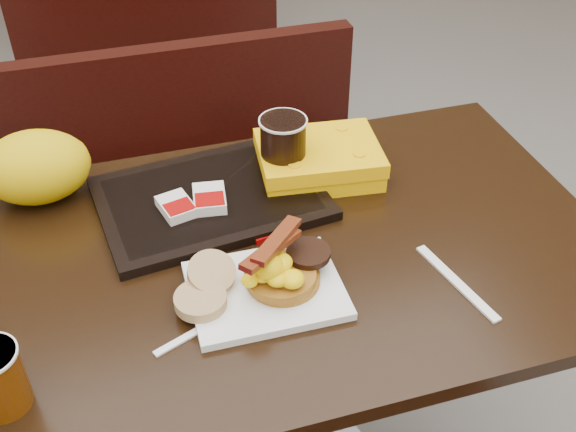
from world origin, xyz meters
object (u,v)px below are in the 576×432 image
object	(u,v)px
platter	(266,290)
tray	(211,198)
coffee_cup_far	(283,147)
table_near	(267,388)
pancake_stack	(283,275)
hashbrown_sleeve_left	(176,207)
hashbrown_sleeve_right	(209,199)
clamshell	(319,160)
paper_bag	(36,167)
knife	(457,282)
fork	(181,340)
bench_far_s	(145,27)
bench_near_n	(201,196)

from	to	relation	value
platter	tray	xyz separation A→B (m)	(-0.04, 0.26, 0.00)
coffee_cup_far	table_near	bearing A→B (deg)	-116.18
pancake_stack	hashbrown_sleeve_left	xyz separation A→B (m)	(-0.13, 0.22, 0.00)
pancake_stack	hashbrown_sleeve_right	world-z (taller)	same
coffee_cup_far	clamshell	bearing A→B (deg)	2.50
platter	paper_bag	world-z (taller)	paper_bag
knife	coffee_cup_far	world-z (taller)	coffee_cup_far
hashbrown_sleeve_right	paper_bag	world-z (taller)	paper_bag
pancake_stack	fork	size ratio (longest dim) A/B	0.95
platter	hashbrown_sleeve_right	distance (m)	0.24
knife	tray	bearing A→B (deg)	-145.79
platter	paper_bag	bearing A→B (deg)	133.30
pancake_stack	hashbrown_sleeve_right	distance (m)	0.24
hashbrown_sleeve_right	coffee_cup_far	bearing A→B (deg)	27.40
bench_far_s	table_near	bearing A→B (deg)	-90.00
pancake_stack	fork	bearing A→B (deg)	-160.01
pancake_stack	tray	world-z (taller)	pancake_stack
hashbrown_sleeve_left	pancake_stack	bearing A→B (deg)	-72.87
bench_far_s	paper_bag	xyz separation A→B (m)	(-0.35, -1.64, 0.46)
tray	fork	bearing A→B (deg)	-115.95
platter	pancake_stack	size ratio (longest dim) A/B	2.02
fork	clamshell	xyz separation A→B (m)	(0.33, 0.35, 0.03)
table_near	tray	distance (m)	0.42
platter	hashbrown_sleeve_right	world-z (taller)	hashbrown_sleeve_right
table_near	knife	bearing A→B (deg)	-30.65
table_near	hashbrown_sleeve_left	bearing A→B (deg)	134.36
pancake_stack	knife	size ratio (longest dim) A/B	0.61
hashbrown_sleeve_right	paper_bag	bearing A→B (deg)	163.24
platter	fork	size ratio (longest dim) A/B	1.93
pancake_stack	coffee_cup_far	distance (m)	0.30
bench_near_n	tray	xyz separation A→B (m)	(-0.06, -0.54, 0.40)
platter	bench_near_n	bearing A→B (deg)	89.49
fork	knife	distance (m)	0.45
platter	hashbrown_sleeve_left	world-z (taller)	hashbrown_sleeve_left
bench_near_n	paper_bag	world-z (taller)	paper_bag
tray	hashbrown_sleeve_left	distance (m)	0.08
hashbrown_sleeve_left	tray	bearing A→B (deg)	11.00
platter	knife	world-z (taller)	platter
bench_near_n	clamshell	xyz separation A→B (m)	(0.16, -0.51, 0.42)
coffee_cup_far	bench_far_s	bearing A→B (deg)	93.07
bench_near_n	platter	world-z (taller)	platter
platter	coffee_cup_far	bearing A→B (deg)	69.43
knife	hashbrown_sleeve_left	size ratio (longest dim) A/B	2.68
fork	coffee_cup_far	distance (m)	0.44
hashbrown_sleeve_right	clamshell	size ratio (longest dim) A/B	0.34
hashbrown_sleeve_left	clamshell	bearing A→B (deg)	-1.47
platter	tray	bearing A→B (deg)	98.79
pancake_stack	tray	distance (m)	0.26
hashbrown_sleeve_left	coffee_cup_far	xyz separation A→B (m)	(0.22, 0.06, 0.05)
table_near	clamshell	bearing A→B (deg)	49.15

